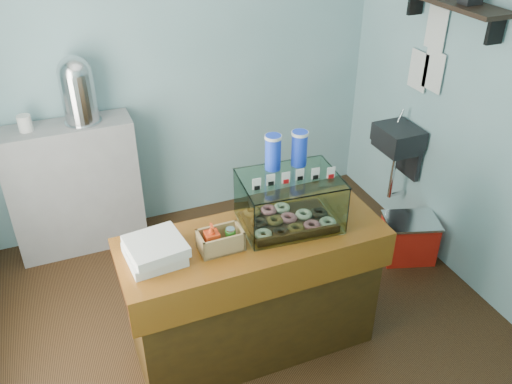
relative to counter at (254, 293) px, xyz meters
name	(u,v)px	position (x,y,z in m)	size (l,w,h in m)	color
ground	(240,318)	(0.00, 0.25, -0.46)	(3.50, 3.50, 0.00)	black
room_shell	(240,91)	(0.03, 0.26, 1.25)	(3.54, 3.04, 2.82)	#709FA4
counter	(254,293)	(0.00, 0.00, 0.00)	(1.60, 0.60, 0.90)	#3D260B
back_shelf	(75,188)	(-0.90, 1.57, 0.09)	(1.00, 0.32, 1.10)	gray
display_case	(288,196)	(0.25, 0.07, 0.62)	(0.62, 0.47, 0.54)	#361E10
condiment_crate	(219,240)	(-0.22, -0.04, 0.51)	(0.25, 0.15, 0.18)	tan
pastry_boxes	(155,250)	(-0.58, 0.01, 0.50)	(0.34, 0.34, 0.12)	silver
coffee_urn	(77,88)	(-0.75, 1.58, 0.91)	(0.28, 0.28, 0.51)	silver
red_cooler	(409,238)	(1.51, 0.40, -0.27)	(0.49, 0.43, 0.37)	red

